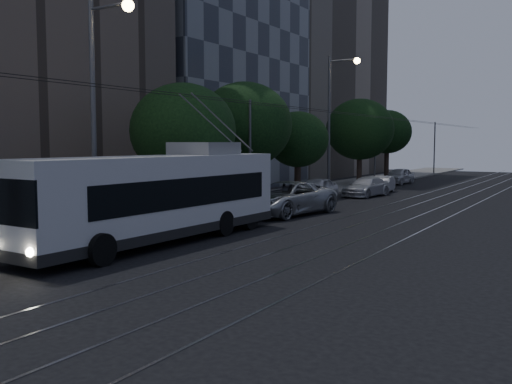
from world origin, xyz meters
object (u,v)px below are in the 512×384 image
at_px(trolleybus, 159,197).
at_px(streetlamp_far, 334,111).
at_px(pickup_silver, 286,198).
at_px(car_white_b, 366,187).
at_px(car_white_d, 399,176).
at_px(streetlamp_near, 100,94).
at_px(car_white_a, 316,189).
at_px(car_white_c, 383,184).

height_order(trolleybus, streetlamp_far, streetlamp_far).
bearing_deg(pickup_silver, car_white_b, 98.37).
bearing_deg(car_white_d, streetlamp_near, -87.68).
bearing_deg(pickup_silver, car_white_a, 111.16).
height_order(trolleybus, pickup_silver, trolleybus).
bearing_deg(car_white_b, car_white_a, -101.99).
bearing_deg(streetlamp_near, car_white_d, 88.16).
xyz_separation_m(pickup_silver, car_white_c, (-0.03, 15.19, -0.25)).
height_order(car_white_a, streetlamp_near, streetlamp_near).
distance_m(car_white_d, streetlamp_far, 13.14).
bearing_deg(car_white_c, car_white_d, 91.63).
bearing_deg(car_white_d, trolleybus, -83.47).
bearing_deg(car_white_c, streetlamp_near, -104.21).
distance_m(pickup_silver, car_white_c, 15.20).
distance_m(trolleybus, streetlamp_near, 4.58).
height_order(trolleybus, car_white_d, trolleybus).
height_order(car_white_d, streetlamp_near, streetlamp_near).
height_order(car_white_b, streetlamp_near, streetlamp_near).
xyz_separation_m(trolleybus, streetlamp_far, (-2.49, 21.86, 4.22)).
xyz_separation_m(car_white_a, car_white_c, (1.57, 8.15, -0.14)).
relative_size(car_white_a, car_white_d, 1.04).
height_order(pickup_silver, streetlamp_far, streetlamp_far).
bearing_deg(pickup_silver, streetlamp_near, -96.78).
distance_m(trolleybus, car_white_c, 24.82).
bearing_deg(streetlamp_far, car_white_a, -78.19).
height_order(car_white_c, streetlamp_far, streetlamp_far).
bearing_deg(car_white_c, car_white_a, -109.04).
height_order(trolleybus, streetlamp_near, streetlamp_near).
bearing_deg(car_white_b, streetlamp_near, -89.91).
distance_m(car_white_a, streetlamp_near, 17.71).
relative_size(pickup_silver, streetlamp_near, 0.67).
bearing_deg(trolleybus, car_white_c, 91.11).
relative_size(trolleybus, car_white_c, 3.41).
distance_m(car_white_c, streetlamp_near, 25.78).
bearing_deg(streetlamp_far, streetlamp_near, -90.03).
relative_size(car_white_c, streetlamp_near, 0.40).
bearing_deg(trolleybus, car_white_b, 90.96).
distance_m(pickup_silver, car_white_d, 24.32).
xyz_separation_m(car_white_b, car_white_d, (-1.60, 12.63, 0.07)).
bearing_deg(car_white_a, pickup_silver, -81.85).
relative_size(pickup_silver, car_white_d, 1.45).
height_order(car_white_b, car_white_c, car_white_b).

